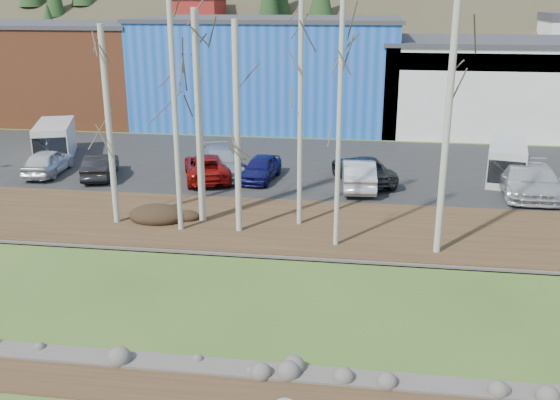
% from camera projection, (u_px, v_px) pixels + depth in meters
% --- Properties ---
extents(dirt_strip, '(80.00, 1.80, 0.03)m').
position_uv_depth(dirt_strip, '(279.00, 396.00, 16.22)').
color(dirt_strip, '#382616').
rests_on(dirt_strip, ground).
extents(near_bank_rocks, '(80.00, 0.80, 0.50)m').
position_uv_depth(near_bank_rocks, '(284.00, 374.00, 17.17)').
color(near_bank_rocks, '#47423D').
rests_on(near_bank_rocks, ground).
extents(river, '(80.00, 8.00, 0.90)m').
position_uv_depth(river, '(300.00, 305.00, 21.02)').
color(river, '#151E32').
rests_on(river, ground).
extents(far_bank_rocks, '(80.00, 0.80, 0.46)m').
position_uv_depth(far_bank_rocks, '(312.00, 257.00, 24.88)').
color(far_bank_rocks, '#47423D').
rests_on(far_bank_rocks, ground).
extents(far_bank, '(80.00, 7.00, 0.15)m').
position_uv_depth(far_bank, '(319.00, 227.00, 27.86)').
color(far_bank, '#382616').
rests_on(far_bank, ground).
extents(parking_lot, '(80.00, 14.00, 0.14)m').
position_uv_depth(parking_lot, '(333.00, 166.00, 37.74)').
color(parking_lot, black).
rests_on(parking_lot, ground).
extents(building_brick, '(16.32, 12.24, 7.80)m').
position_uv_depth(building_brick, '(62.00, 70.00, 52.94)').
color(building_brick, brown).
rests_on(building_brick, ground).
extents(building_blue, '(20.40, 12.24, 8.30)m').
position_uv_depth(building_blue, '(271.00, 70.00, 50.43)').
color(building_blue, '#154CA9').
rests_on(building_blue, ground).
extents(building_white, '(18.36, 12.24, 6.80)m').
position_uv_depth(building_white, '(500.00, 84.00, 48.23)').
color(building_white, silver).
rests_on(building_white, ground).
extents(dirt_mound, '(2.62, 1.85, 0.51)m').
position_uv_depth(dirt_mound, '(157.00, 214.00, 28.49)').
color(dirt_mound, black).
rests_on(dirt_mound, far_bank).
extents(birch_0, '(0.26, 0.26, 8.68)m').
position_uv_depth(birch_0, '(109.00, 128.00, 26.96)').
color(birch_0, beige).
rests_on(birch_0, far_bank).
extents(birch_1, '(0.32, 0.32, 9.32)m').
position_uv_depth(birch_1, '(199.00, 119.00, 27.12)').
color(birch_1, beige).
rests_on(birch_1, far_bank).
extents(birch_2, '(0.23, 0.23, 10.50)m').
position_uv_depth(birch_2, '(175.00, 110.00, 25.79)').
color(birch_2, beige).
rests_on(birch_2, far_bank).
extents(birch_3, '(0.26, 0.26, 8.90)m').
position_uv_depth(birch_3, '(237.00, 130.00, 25.89)').
color(birch_3, beige).
rests_on(birch_3, far_bank).
extents(birch_4, '(0.22, 0.22, 9.63)m').
position_uv_depth(birch_4, '(300.00, 118.00, 26.60)').
color(birch_4, beige).
rests_on(birch_4, far_bank).
extents(birch_5, '(0.20, 0.20, 9.69)m').
position_uv_depth(birch_5, '(339.00, 129.00, 24.23)').
color(birch_5, beige).
rests_on(birch_5, far_bank).
extents(birch_6, '(0.27, 0.27, 10.94)m').
position_uv_depth(birch_6, '(448.00, 116.00, 23.30)').
color(birch_6, beige).
rests_on(birch_6, far_bank).
extents(car_0, '(2.13, 4.45, 1.47)m').
position_uv_depth(car_0, '(48.00, 162.00, 35.65)').
color(car_0, silver).
rests_on(car_0, parking_lot).
extents(car_1, '(2.34, 4.34, 1.36)m').
position_uv_depth(car_1, '(100.00, 166.00, 35.00)').
color(car_1, black).
rests_on(car_1, parking_lot).
extents(car_2, '(3.83, 5.56, 1.41)m').
position_uv_depth(car_2, '(207.00, 167.00, 34.71)').
color(car_2, maroon).
rests_on(car_2, parking_lot).
extents(car_3, '(3.96, 5.62, 1.51)m').
position_uv_depth(car_3, '(220.00, 162.00, 35.48)').
color(car_3, '#A4A8AC').
rests_on(car_3, parking_lot).
extents(car_4, '(2.09, 4.15, 1.36)m').
position_uv_depth(car_4, '(261.00, 168.00, 34.57)').
color(car_4, '#121353').
rests_on(car_4, parking_lot).
extents(car_5, '(2.00, 4.87, 1.57)m').
position_uv_depth(car_5, '(359.00, 174.00, 33.02)').
color(car_5, silver).
rests_on(car_5, parking_lot).
extents(car_6, '(4.05, 5.69, 1.44)m').
position_uv_depth(car_6, '(363.00, 169.00, 34.19)').
color(car_6, '#2A2A2C').
rests_on(car_6, parking_lot).
extents(car_7, '(2.19, 5.17, 1.49)m').
position_uv_depth(car_7, '(537.00, 181.00, 31.90)').
color(car_7, '#B9B9BC').
rests_on(car_7, parking_lot).
extents(car_8, '(2.19, 5.17, 1.49)m').
position_uv_depth(car_8, '(521.00, 180.00, 32.01)').
color(car_8, '#B9B9BC').
rests_on(car_8, parking_lot).
extents(van_white, '(2.80, 4.92, 2.03)m').
position_uv_depth(van_white, '(506.00, 163.00, 34.30)').
color(van_white, silver).
rests_on(van_white, parking_lot).
extents(van_grey, '(3.65, 5.35, 2.16)m').
position_uv_depth(van_grey, '(55.00, 141.00, 39.28)').
color(van_grey, silver).
rests_on(van_grey, parking_lot).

